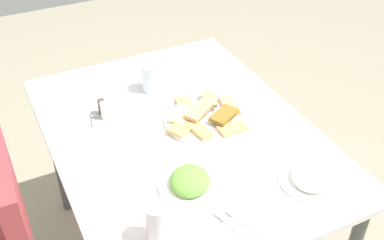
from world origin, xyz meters
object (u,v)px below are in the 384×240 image
soda_can (158,222)px  fork (251,228)px  salad_plate_rice (311,178)px  salad_plate_greens (190,182)px  paper_napkin (245,231)px  condiment_caddy (103,113)px  dining_table (182,147)px  pide_platter (206,117)px  spoon (240,232)px  drinking_glass (151,78)px

soda_can → fork: bearing=-109.7°
salad_plate_rice → soda_can: soda_can is taller
salad_plate_greens → soda_can: size_ratio=1.61×
salad_plate_greens → paper_napkin: salad_plate_greens is taller
salad_plate_rice → soda_can: bearing=89.2°
salad_plate_rice → condiment_caddy: 0.76m
dining_table → salad_plate_rice: salad_plate_rice is taller
paper_napkin → fork: (0.00, -0.02, 0.00)m
dining_table → pide_platter: 0.14m
salad_plate_greens → salad_plate_rice: (-0.15, -0.34, -0.00)m
dining_table → spoon: bearing=174.0°
salad_plate_rice → fork: bearing=106.7°
salad_plate_rice → drinking_glass: drinking_glass is taller
pide_platter → condiment_caddy: 0.37m
salad_plate_rice → condiment_caddy: (0.60, 0.47, 0.01)m
pide_platter → paper_napkin: pide_platter is taller
drinking_glass → salad_plate_greens: bearing=169.3°
soda_can → spoon: (-0.09, -0.20, -0.06)m
spoon → condiment_caddy: size_ratio=1.84×
paper_napkin → spoon: spoon is taller
paper_napkin → spoon: bearing=90.0°
dining_table → spoon: size_ratio=5.96×
paper_napkin → fork: fork is taller
dining_table → condiment_caddy: size_ratio=10.94×
soda_can → fork: soda_can is taller
condiment_caddy → drinking_glass: bearing=-65.4°
drinking_glass → fork: bearing=178.0°
salad_plate_greens → salad_plate_rice: bearing=-112.9°
soda_can → fork: (-0.09, -0.24, -0.06)m
dining_table → salad_plate_rice: bearing=-148.3°
fork → drinking_glass: bearing=-18.3°
pide_platter → condiment_caddy: size_ratio=3.06×
fork → spoon: (0.00, 0.04, 0.00)m
salad_plate_rice → fork: 0.28m
spoon → condiment_caddy: (0.68, 0.17, 0.02)m
pide_platter → soda_can: size_ratio=2.69×
dining_table → paper_napkin: 0.49m
spoon → drinking_glass: bearing=-19.7°
salad_plate_rice → pide_platter: bearing=18.0°
drinking_glass → fork: size_ratio=0.58×
salad_plate_greens → spoon: (-0.22, -0.04, -0.01)m
pide_platter → drinking_glass: 0.30m
salad_plate_rice → fork: salad_plate_rice is taller
salad_plate_rice → spoon: bearing=104.8°
dining_table → spoon: (-0.48, 0.05, 0.08)m
spoon → salad_plate_rice: bearing=-90.3°
dining_table → salad_plate_greens: 0.29m
pide_platter → fork: bearing=166.2°
drinking_glass → spoon: 0.79m
salad_plate_rice → drinking_glass: bearing=18.6°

